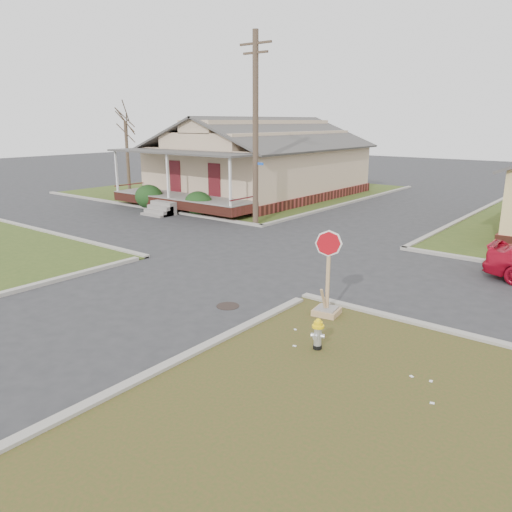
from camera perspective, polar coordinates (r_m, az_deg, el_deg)
The scene contains 11 objects.
ground at distance 15.77m, azimuth -8.06°, elevation -3.42°, with size 120.00×120.00×0.00m, color #2C2C2E.
verge_far_left at distance 37.34m, azimuth -2.06°, elevation 7.54°, with size 19.00×19.00×0.05m, color #354819.
curbs at distance 19.40m, azimuth 2.59°, elevation 0.27°, with size 80.00×40.00×0.12m, color #9B958C, non-canonical shape.
manhole at distance 13.99m, azimuth -3.23°, elevation -5.72°, with size 0.64×0.64×0.01m, color black.
corner_house at distance 34.20m, azimuth 0.37°, elevation 10.65°, with size 10.10×15.50×5.30m.
utility_pole at distance 24.39m, azimuth -0.05°, elevation 14.42°, with size 1.80×0.28×9.00m.
tree_far_left at distance 36.55m, azimuth -14.47°, elevation 10.82°, with size 0.22×0.22×4.90m, color #3C2F23.
fire_hydrant at distance 11.30m, azimuth 7.08°, elevation -8.65°, with size 0.27×0.27×0.73m.
stop_sign at distance 13.22m, azimuth 8.12°, elevation -4.64°, with size 0.65×0.63×2.28m.
hedge_left at distance 30.24m, azimuth -12.13°, elevation 6.64°, with size 1.63×1.33×1.24m, color #173312.
hedge_right at distance 27.52m, azimuth -6.60°, elevation 6.01°, with size 1.56×1.28×1.19m, color #173312.
Camera 1 is at (10.87, -10.28, 5.00)m, focal length 35.00 mm.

